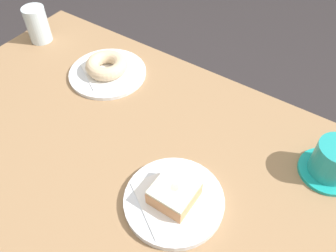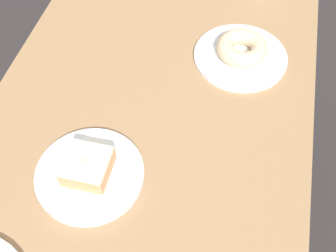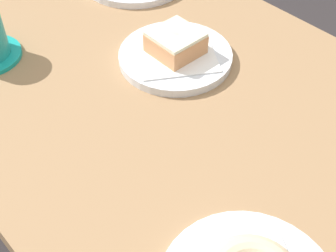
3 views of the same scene
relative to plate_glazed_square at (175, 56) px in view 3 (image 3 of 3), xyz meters
name	(u,v)px [view 3 (image 3 of 3)]	position (x,y,z in m)	size (l,w,h in m)	color
table	(192,148)	(0.12, -0.07, -0.10)	(1.26, 0.69, 0.72)	#98734E
plate_glazed_square	(175,56)	(0.00, 0.00, 0.00)	(0.21, 0.21, 0.02)	white
napkin_glazed_square	(175,52)	(0.00, 0.00, 0.01)	(0.14, 0.14, 0.00)	white
donut_glazed_square	(176,42)	(0.00, 0.00, 0.03)	(0.08, 0.08, 0.04)	tan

